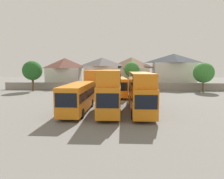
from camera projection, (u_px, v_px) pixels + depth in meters
ground at (116, 93)px, 42.74m from camera, size 140.00×140.00×0.00m
depot_boundary_wall at (117, 86)px, 48.49m from camera, size 56.00×0.50×1.80m
bus_1 at (78, 96)px, 24.81m from camera, size 2.64×10.58×3.50m
bus_2 at (110, 88)px, 24.72m from camera, size 2.73×11.32×5.20m
bus_3 at (141, 90)px, 24.50m from camera, size 2.64×11.28×4.89m
bus_4 at (94, 81)px, 38.86m from camera, size 2.86×10.13×4.97m
bus_5 at (119, 86)px, 38.48m from camera, size 3.28×10.65×3.53m
bus_6 at (138, 86)px, 37.92m from camera, size 3.09×12.09×3.35m
house_terrace_left at (65, 72)px, 56.20m from camera, size 9.51×7.56×8.11m
house_terrace_centre at (102, 73)px, 53.71m from camera, size 9.12×7.86×8.11m
house_terrace_right at (131, 72)px, 54.68m from camera, size 9.49×7.50×8.26m
house_terrace_far_right at (173, 71)px, 53.32m from camera, size 11.16×6.44×9.13m
tree_left_of_lot at (32, 71)px, 46.22m from camera, size 4.47×4.47×7.01m
tree_behind_wall at (204, 73)px, 45.00m from camera, size 4.57×4.57×6.61m
tree_right_of_lot at (132, 70)px, 50.31m from camera, size 3.79×3.79×6.90m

